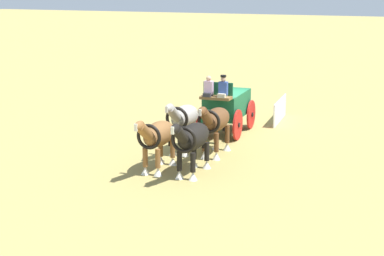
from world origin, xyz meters
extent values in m
plane|color=#9E8C4C|center=(0.00, 0.00, 0.00)|extent=(220.00, 220.00, 0.00)
cube|color=#195B38|center=(0.00, 0.00, 1.30)|extent=(2.92, 1.65, 1.08)
cube|color=brown|center=(1.66, 0.13, 1.88)|extent=(0.66, 1.33, 0.12)
cube|color=#195B38|center=(2.05, 0.16, 1.11)|extent=(0.33, 1.17, 0.60)
cube|color=#195B38|center=(1.36, 0.11, 2.21)|extent=(0.16, 1.29, 0.55)
cube|color=red|center=(0.00, 0.00, 0.66)|extent=(3.11, 0.40, 0.16)
cylinder|color=red|center=(1.06, 0.90, 0.66)|extent=(1.32, 0.18, 1.32)
cylinder|color=black|center=(1.06, 0.90, 0.66)|extent=(0.21, 0.20, 0.20)
cylinder|color=red|center=(1.19, -0.73, 0.66)|extent=(1.32, 0.18, 1.32)
cylinder|color=black|center=(1.19, -0.73, 0.66)|extent=(0.21, 0.20, 0.20)
cylinder|color=red|center=(-1.19, 0.73, 0.66)|extent=(1.32, 0.18, 1.32)
cylinder|color=black|center=(-1.19, 0.73, 0.66)|extent=(0.21, 0.20, 0.20)
cylinder|color=red|center=(-1.06, -0.90, 0.66)|extent=(1.32, 0.18, 1.32)
cylinder|color=black|center=(-1.06, -0.90, 0.66)|extent=(0.21, 0.20, 0.20)
cylinder|color=brown|center=(2.70, 0.21, 0.71)|extent=(2.60, 0.30, 0.10)
cube|color=#BCB293|center=(1.75, 0.45, 2.02)|extent=(0.42, 0.35, 0.16)
cube|color=#334C99|center=(1.63, 0.45, 2.29)|extent=(0.27, 0.38, 0.55)
sphere|color=tan|center=(1.63, 0.45, 2.68)|extent=(0.22, 0.22, 0.22)
cylinder|color=black|center=(1.63, 0.45, 2.81)|extent=(0.24, 0.24, 0.08)
cube|color=#2D2D33|center=(1.80, -0.18, 2.02)|extent=(0.42, 0.35, 0.16)
cube|color=silver|center=(1.68, -0.19, 2.29)|extent=(0.27, 0.38, 0.55)
sphere|color=tan|center=(1.68, -0.19, 2.68)|extent=(0.22, 0.22, 0.22)
ellipsoid|color=brown|center=(3.55, 0.93, 1.41)|extent=(2.10, 1.02, 0.86)
cylinder|color=brown|center=(4.24, 1.22, 0.68)|extent=(0.18, 0.18, 0.73)
cone|color=silver|center=(4.24, 1.22, 0.16)|extent=(0.30, 0.30, 0.31)
cylinder|color=brown|center=(4.28, 0.75, 0.68)|extent=(0.18, 0.18, 0.73)
cone|color=silver|center=(4.28, 0.75, 0.16)|extent=(0.30, 0.30, 0.31)
cylinder|color=brown|center=(2.82, 1.11, 0.68)|extent=(0.18, 0.18, 0.73)
cone|color=silver|center=(2.82, 1.11, 0.16)|extent=(0.30, 0.30, 0.31)
cylinder|color=brown|center=(2.86, 0.64, 0.68)|extent=(0.18, 0.18, 0.73)
cone|color=silver|center=(2.86, 0.64, 0.16)|extent=(0.30, 0.30, 0.31)
cylinder|color=brown|center=(4.83, 1.03, 1.80)|extent=(0.97, 0.43, 0.81)
ellipsoid|color=brown|center=(5.20, 1.06, 2.05)|extent=(0.62, 0.31, 0.32)
cube|color=silver|center=(5.48, 1.08, 2.05)|extent=(0.07, 0.10, 0.24)
torus|color=black|center=(4.46, 1.00, 1.51)|extent=(0.19, 0.90, 0.90)
cylinder|color=black|center=(2.48, 0.85, 1.11)|extent=(0.14, 0.14, 0.80)
ellipsoid|color=#9E998E|center=(3.65, -0.37, 1.42)|extent=(1.98, 1.04, 0.89)
cylinder|color=#9E998E|center=(4.30, -0.07, 0.68)|extent=(0.18, 0.18, 0.73)
cone|color=silver|center=(4.30, -0.07, 0.16)|extent=(0.30, 0.30, 0.31)
cylinder|color=#9E998E|center=(4.34, -0.56, 0.68)|extent=(0.18, 0.18, 0.73)
cone|color=silver|center=(4.34, -0.56, 0.16)|extent=(0.30, 0.30, 0.31)
cylinder|color=#9E998E|center=(2.96, -0.17, 0.68)|extent=(0.18, 0.18, 0.73)
cone|color=silver|center=(2.96, -0.17, 0.16)|extent=(0.30, 0.30, 0.31)
cylinder|color=#9E998E|center=(3.00, -0.66, 0.68)|extent=(0.18, 0.18, 0.73)
cone|color=silver|center=(3.00, -0.66, 0.16)|extent=(0.30, 0.30, 0.31)
cylinder|color=#9E998E|center=(4.88, -0.27, 1.81)|extent=(0.97, 0.43, 0.81)
ellipsoid|color=#9E998E|center=(5.24, -0.24, 2.07)|extent=(0.62, 0.31, 0.32)
cube|color=silver|center=(5.52, -0.22, 2.07)|extent=(0.07, 0.10, 0.24)
torus|color=black|center=(4.51, -0.30, 1.52)|extent=(0.19, 0.93, 0.92)
cylinder|color=black|center=(2.65, -0.44, 1.12)|extent=(0.14, 0.14, 0.80)
ellipsoid|color=black|center=(6.14, 1.13, 1.34)|extent=(2.15, 1.05, 0.89)
cylinder|color=black|center=(6.85, 1.43, 0.63)|extent=(0.18, 0.18, 0.68)
cone|color=silver|center=(6.85, 1.43, 0.14)|extent=(0.30, 0.30, 0.29)
cylinder|color=black|center=(6.89, 0.95, 0.63)|extent=(0.18, 0.18, 0.68)
cone|color=silver|center=(6.89, 0.95, 0.14)|extent=(0.30, 0.30, 0.29)
cylinder|color=black|center=(5.39, 1.32, 0.63)|extent=(0.18, 0.18, 0.68)
cone|color=silver|center=(5.39, 1.32, 0.14)|extent=(0.30, 0.30, 0.29)
cylinder|color=black|center=(5.43, 0.83, 0.63)|extent=(0.18, 0.18, 0.68)
cone|color=silver|center=(5.43, 0.83, 0.14)|extent=(0.30, 0.30, 0.29)
cylinder|color=black|center=(7.44, 1.24, 1.74)|extent=(0.97, 0.43, 0.81)
ellipsoid|color=black|center=(7.81, 1.26, 1.99)|extent=(0.62, 0.31, 0.32)
cube|color=silver|center=(8.09, 1.29, 1.99)|extent=(0.07, 0.10, 0.24)
torus|color=black|center=(7.08, 1.21, 1.44)|extent=(0.19, 0.93, 0.92)
cylinder|color=black|center=(5.05, 1.05, 1.04)|extent=(0.14, 0.14, 0.80)
ellipsoid|color=brown|center=(6.24, -0.16, 1.33)|extent=(2.03, 1.02, 0.87)
cylinder|color=brown|center=(6.91, 0.13, 0.62)|extent=(0.18, 0.18, 0.67)
cone|color=silver|center=(6.91, 0.13, 0.14)|extent=(0.30, 0.30, 0.29)
cylinder|color=brown|center=(6.95, -0.35, 0.62)|extent=(0.18, 0.18, 0.67)
cone|color=silver|center=(6.95, -0.35, 0.14)|extent=(0.30, 0.30, 0.29)
cylinder|color=brown|center=(5.54, 0.02, 0.62)|extent=(0.18, 0.18, 0.67)
cone|color=silver|center=(5.54, 0.02, 0.14)|extent=(0.30, 0.30, 0.29)
cylinder|color=brown|center=(5.57, -0.45, 0.62)|extent=(0.18, 0.18, 0.67)
cone|color=silver|center=(5.57, -0.45, 0.14)|extent=(0.30, 0.30, 0.29)
cylinder|color=brown|center=(7.49, -0.06, 1.72)|extent=(0.97, 0.43, 0.81)
ellipsoid|color=brown|center=(7.86, -0.04, 1.97)|extent=(0.62, 0.31, 0.32)
cube|color=silver|center=(8.14, -0.01, 1.97)|extent=(0.07, 0.10, 0.24)
torus|color=black|center=(7.13, -0.09, 1.43)|extent=(0.19, 0.91, 0.90)
cylinder|color=black|center=(5.21, -0.24, 1.03)|extent=(0.14, 0.14, 0.80)
cube|color=silver|center=(-3.20, 1.51, 0.55)|extent=(3.19, 0.43, 1.10)
camera|label=1|loc=(24.59, 9.48, 6.45)|focal=56.34mm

